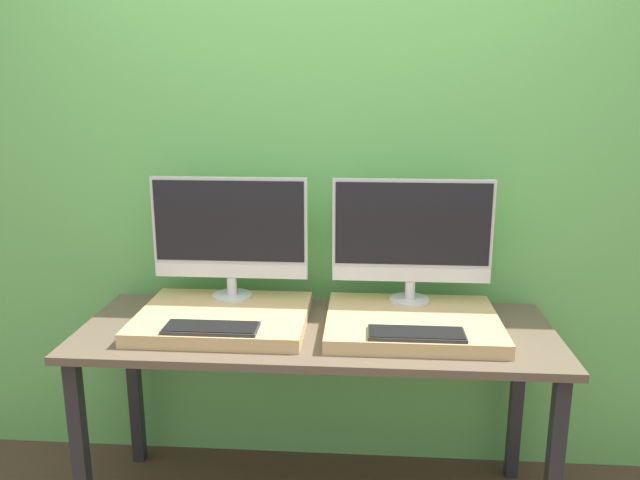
{
  "coord_description": "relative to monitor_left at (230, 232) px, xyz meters",
  "views": [
    {
      "loc": [
        0.18,
        -1.87,
        1.67
      ],
      "look_at": [
        0.0,
        0.52,
        1.08
      ],
      "focal_mm": 35.0,
      "sensor_mm": 36.0,
      "label": 1
    }
  ],
  "objects": [
    {
      "name": "wall_back",
      "position": [
        0.36,
        0.22,
        0.2
      ],
      "size": [
        8.0,
        0.04,
        2.6
      ],
      "color": "#66B75B",
      "rests_on": "ground_plane"
    },
    {
      "name": "workbench",
      "position": [
        0.36,
        -0.18,
        -0.41
      ],
      "size": [
        1.79,
        0.66,
        0.78
      ],
      "color": "brown",
      "rests_on": "ground_plane"
    },
    {
      "name": "wooden_riser_left",
      "position": [
        0.0,
        -0.17,
        -0.3
      ],
      "size": [
        0.64,
        0.52,
        0.05
      ],
      "color": "tan",
      "rests_on": "workbench"
    },
    {
      "name": "monitor_left",
      "position": [
        0.0,
        0.0,
        0.0
      ],
      "size": [
        0.62,
        0.16,
        0.49
      ],
      "color": "silver",
      "rests_on": "wooden_riser_left"
    },
    {
      "name": "keyboard_left",
      "position": [
        0.0,
        -0.35,
        -0.27
      ],
      "size": [
        0.34,
        0.13,
        0.01
      ],
      "color": "#2D2D2D",
      "rests_on": "wooden_riser_left"
    },
    {
      "name": "wooden_riser_right",
      "position": [
        0.72,
        -0.17,
        -0.3
      ],
      "size": [
        0.64,
        0.52,
        0.05
      ],
      "color": "tan",
      "rests_on": "workbench"
    },
    {
      "name": "monitor_right",
      "position": [
        0.72,
        0.0,
        0.0
      ],
      "size": [
        0.62,
        0.16,
        0.49
      ],
      "color": "silver",
      "rests_on": "wooden_riser_right"
    },
    {
      "name": "keyboard_right",
      "position": [
        0.72,
        -0.35,
        -0.27
      ],
      "size": [
        0.34,
        0.13,
        0.01
      ],
      "color": "#2D2D2D",
      "rests_on": "wooden_riser_right"
    }
  ]
}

